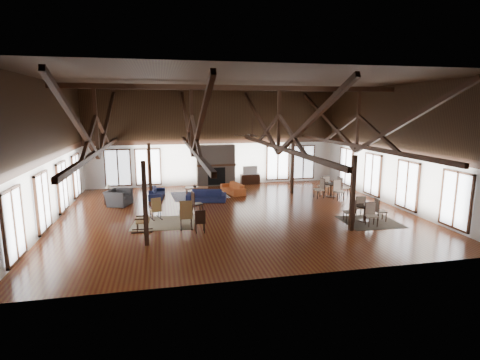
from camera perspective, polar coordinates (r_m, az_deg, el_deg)
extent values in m
plane|color=#592E12|center=(17.72, -0.53, -5.02)|extent=(16.00, 16.00, 0.00)
cube|color=black|center=(17.10, -0.57, 14.72)|extent=(16.00, 14.00, 0.02)
cube|color=white|center=(24.03, -3.88, 6.37)|extent=(16.00, 0.02, 6.00)
cube|color=white|center=(10.44, 7.07, 0.70)|extent=(16.00, 0.02, 6.00)
cube|color=white|center=(17.44, -27.33, 3.58)|extent=(0.02, 14.00, 6.00)
cube|color=white|center=(20.30, 22.26, 4.81)|extent=(0.02, 14.00, 6.00)
cube|color=black|center=(17.08, -0.57, 13.88)|extent=(15.60, 0.18, 0.22)
cube|color=black|center=(17.01, -20.83, 4.10)|extent=(0.16, 13.70, 0.18)
cube|color=black|center=(16.93, -21.13, 8.64)|extent=(0.14, 0.14, 2.70)
cube|color=black|center=(20.40, -19.58, 8.61)|extent=(0.15, 7.07, 3.12)
cube|color=black|center=(13.49, -23.40, 7.60)|extent=(0.15, 7.07, 3.12)
cube|color=black|center=(16.87, -7.25, 4.66)|extent=(0.16, 13.70, 0.18)
cube|color=black|center=(16.78, -7.36, 9.24)|extent=(0.14, 0.14, 2.70)
cube|color=black|center=(20.27, -8.17, 9.10)|extent=(0.15, 7.07, 3.12)
cube|color=black|center=(13.30, -6.09, 8.38)|extent=(0.15, 7.07, 3.12)
cube|color=black|center=(17.65, 5.85, 4.95)|extent=(0.16, 13.70, 0.18)
cube|color=black|center=(17.57, 5.94, 9.33)|extent=(0.14, 0.14, 2.70)
cube|color=black|center=(20.93, 2.96, 9.24)|extent=(0.15, 7.07, 3.12)
cube|color=black|center=(14.28, 10.27, 8.42)|extent=(0.15, 7.07, 3.12)
cube|color=black|center=(19.25, 17.31, 5.00)|extent=(0.16, 13.70, 0.18)
cube|color=black|center=(19.17, 17.54, 9.01)|extent=(0.14, 0.14, 2.70)
cube|color=black|center=(22.29, 13.08, 9.07)|extent=(0.15, 7.07, 3.12)
cube|color=black|center=(16.21, 23.61, 7.96)|extent=(0.15, 7.07, 3.12)
cube|color=black|center=(13.63, -14.26, -3.54)|extent=(0.16, 0.16, 3.05)
cube|color=black|center=(15.49, 16.80, -1.97)|extent=(0.16, 0.16, 3.05)
cube|color=black|center=(20.49, -13.56, 1.20)|extent=(0.16, 0.16, 3.05)
cube|color=black|center=(21.77, 7.99, 1.94)|extent=(0.16, 0.16, 3.05)
cube|color=#77665A|center=(23.90, -3.72, 2.25)|extent=(2.40, 0.62, 2.60)
cube|color=black|center=(23.69, -3.59, 0.58)|extent=(1.10, 0.06, 1.10)
cube|color=black|center=(23.62, -3.62, 2.27)|extent=(2.50, 0.20, 0.12)
cylinder|color=black|center=(16.21, 1.90, 8.04)|extent=(0.04, 0.04, 0.70)
cylinder|color=black|center=(16.23, 1.89, 6.80)|extent=(0.20, 0.20, 0.10)
cube|color=black|center=(16.34, 3.44, 6.82)|extent=(0.70, 0.12, 0.02)
cube|color=black|center=(16.66, 1.52, 6.91)|extent=(0.12, 0.70, 0.02)
cube|color=black|center=(16.13, 0.33, 6.79)|extent=(0.70, 0.12, 0.02)
cube|color=black|center=(15.79, 2.29, 6.69)|extent=(0.12, 0.70, 0.02)
imported|color=#171C40|center=(19.88, -5.16, -2.42)|extent=(2.20, 1.26, 0.61)
imported|color=#161B3C|center=(21.21, -12.54, -1.90)|extent=(1.91, 0.92, 0.54)
imported|color=#B35022|center=(21.78, -1.09, -1.26)|extent=(2.11, 1.20, 0.58)
cube|color=brown|center=(21.23, -6.68, -1.18)|extent=(1.37, 0.87, 0.06)
cube|color=brown|center=(21.04, -8.07, -2.00)|extent=(0.06, 0.06, 0.43)
cube|color=brown|center=(21.45, -8.14, -1.76)|extent=(0.06, 0.06, 0.43)
cube|color=brown|center=(21.13, -5.16, -1.88)|extent=(0.06, 0.06, 0.43)
cube|color=brown|center=(21.54, -5.30, -1.64)|extent=(0.06, 0.06, 0.43)
imported|color=#B2B2B2|center=(21.14, -6.90, -0.88)|extent=(0.20, 0.20, 0.19)
imported|color=#2D2D2F|center=(20.03, -18.02, -2.56)|extent=(1.49, 1.41, 0.78)
cube|color=black|center=(20.50, -19.35, -2.66)|extent=(0.42, 0.42, 0.56)
cylinder|color=black|center=(20.40, -19.43, -1.43)|extent=(0.08, 0.08, 0.34)
cone|color=white|center=(20.36, -19.46, -0.81)|extent=(0.30, 0.30, 0.24)
cube|color=olive|center=(17.13, -12.78, -4.54)|extent=(0.54, 0.53, 0.04)
cube|color=olive|center=(16.87, -12.62, -3.72)|extent=(0.46, 0.29, 0.62)
cube|color=black|center=(17.17, -13.30, -5.75)|extent=(0.28, 0.74, 0.04)
cube|color=black|center=(17.27, -12.16, -5.61)|extent=(0.28, 0.74, 0.04)
cube|color=olive|center=(15.64, -8.23, -5.57)|extent=(0.53, 0.51, 0.05)
cube|color=olive|center=(15.32, -8.23, -4.54)|extent=(0.52, 0.21, 0.74)
cube|color=black|center=(15.76, -8.97, -7.07)|extent=(0.08, 0.91, 0.05)
cube|color=black|center=(15.77, -7.41, -7.01)|extent=(0.08, 0.91, 0.05)
cube|color=olive|center=(15.48, -14.73, -6.16)|extent=(0.46, 0.47, 0.05)
cube|color=olive|center=(15.38, -14.00, -5.01)|extent=(0.19, 0.47, 0.67)
cube|color=black|center=(15.41, -14.72, -7.72)|extent=(0.82, 0.07, 0.05)
cube|color=black|center=(15.78, -14.62, -7.28)|extent=(0.82, 0.07, 0.05)
cube|color=black|center=(17.53, -6.52, -3.64)|extent=(0.53, 0.53, 0.05)
cube|color=black|center=(17.40, -7.18, -2.78)|extent=(0.14, 0.45, 0.59)
cylinder|color=black|center=(17.59, -6.50, -4.40)|extent=(0.04, 0.04, 0.48)
cube|color=black|center=(14.93, -6.14, -6.37)|extent=(0.41, 0.41, 0.05)
cube|color=black|center=(14.69, -6.07, -5.61)|extent=(0.40, 0.05, 0.53)
cylinder|color=black|center=(15.00, -6.13, -7.16)|extent=(0.03, 0.03, 0.43)
cylinder|color=black|center=(17.13, 18.56, -3.78)|extent=(0.81, 0.81, 0.04)
cylinder|color=black|center=(17.21, 18.49, -4.85)|extent=(0.10, 0.10, 0.66)
cylinder|color=black|center=(17.30, 18.43, -5.91)|extent=(0.48, 0.48, 0.04)
cylinder|color=black|center=(21.38, 13.74, -0.55)|extent=(0.88, 0.88, 0.04)
cylinder|color=black|center=(21.45, 13.69, -1.50)|extent=(0.10, 0.10, 0.72)
cylinder|color=black|center=(21.53, 13.65, -2.44)|extent=(0.53, 0.53, 0.04)
imported|color=#B2B2B2|center=(17.05, 18.53, -3.60)|extent=(0.15, 0.15, 0.10)
imported|color=#B2B2B2|center=(21.39, 13.47, -0.34)|extent=(0.14, 0.14, 0.10)
cube|color=black|center=(24.55, 1.56, 0.15)|extent=(1.24, 0.46, 0.62)
imported|color=#B2B2B2|center=(24.44, 1.48, 1.51)|extent=(0.99, 0.25, 0.57)
cube|color=tan|center=(16.50, -11.50, -6.41)|extent=(2.81, 2.32, 0.01)
cube|color=#1A224A|center=(21.41, -6.18, -2.31)|extent=(3.22, 2.53, 0.01)
cube|color=black|center=(17.26, 19.21, -6.04)|extent=(2.39, 2.18, 0.01)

